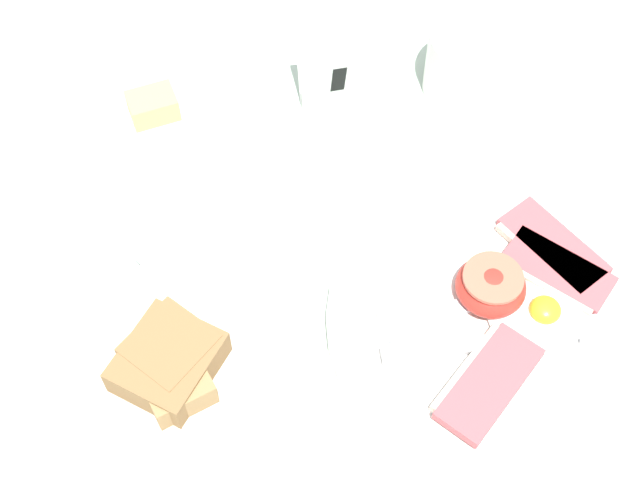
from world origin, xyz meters
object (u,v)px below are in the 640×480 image
at_px(bread_plate, 169,375).
at_px(teaspoon_by_saucer, 141,253).
at_px(number_card, 335,71).
at_px(butter_dish, 155,116).
at_px(sugar_cup, 481,61).
at_px(breakfast_plate, 508,318).

xyz_separation_m(bread_plate, teaspoon_by_saucer, (-0.01, 0.11, -0.01)).
bearing_deg(bread_plate, teaspoon_by_saucer, 97.46).
height_order(number_card, teaspoon_by_saucer, number_card).
xyz_separation_m(butter_dish, teaspoon_by_saucer, (-0.02, -0.14, -0.00)).
xyz_separation_m(bread_plate, sugar_cup, (0.29, 0.24, 0.02)).
bearing_deg(number_card, sugar_cup, -5.19).
bearing_deg(breakfast_plate, number_card, 109.57).
xyz_separation_m(sugar_cup, teaspoon_by_saucer, (-0.30, -0.13, -0.03)).
bearing_deg(number_card, breakfast_plate, -72.85).
bearing_deg(number_card, butter_dish, 176.98).
relative_size(bread_plate, number_card, 2.68).
xyz_separation_m(bread_plate, number_card, (0.16, 0.25, 0.02)).
bearing_deg(butter_dish, teaspoon_by_saucer, -98.49).
height_order(breakfast_plate, bread_plate, same).
bearing_deg(breakfast_plate, teaspoon_by_saucer, 158.07).
height_order(bread_plate, butter_dish, bread_plate).
xyz_separation_m(butter_dish, number_card, (0.16, -0.00, 0.03)).
height_order(bread_plate, teaspoon_by_saucer, bread_plate).
bearing_deg(number_card, bread_plate, -125.76).
xyz_separation_m(number_card, teaspoon_by_saucer, (-0.18, -0.14, -0.03)).
relative_size(bread_plate, butter_dish, 1.79).
relative_size(breakfast_plate, number_card, 3.62).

